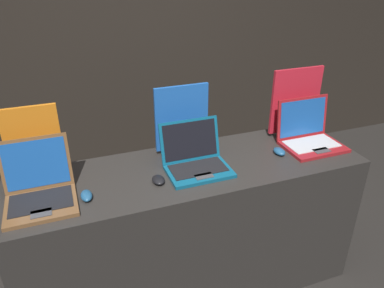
% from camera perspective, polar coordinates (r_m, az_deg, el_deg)
% --- Properties ---
extents(wall_back, '(8.00, 0.05, 2.80)m').
position_cam_1_polar(wall_back, '(3.51, -9.94, 16.68)').
color(wall_back, black).
rests_on(wall_back, ground_plane).
extents(display_counter, '(2.04, 0.61, 0.91)m').
position_cam_1_polar(display_counter, '(2.42, -0.07, -12.93)').
color(display_counter, '#282623').
rests_on(display_counter, ground_plane).
extents(laptop_front, '(0.33, 0.34, 0.29)m').
position_cam_1_polar(laptop_front, '(2.00, -22.25, -6.31)').
color(laptop_front, brown).
rests_on(laptop_front, display_counter).
extents(mouse_front, '(0.06, 0.10, 0.04)m').
position_cam_1_polar(mouse_front, '(1.96, -15.79, -7.58)').
color(mouse_front, navy).
rests_on(mouse_front, display_counter).
extents(promo_stand_front, '(0.28, 0.07, 0.42)m').
position_cam_1_polar(promo_stand_front, '(2.12, -22.91, -0.29)').
color(promo_stand_front, black).
rests_on(promo_stand_front, display_counter).
extents(laptop_middle, '(0.35, 0.31, 0.25)m').
position_cam_1_polar(laptop_middle, '(2.12, 0.53, -2.27)').
color(laptop_middle, '#0F5170').
rests_on(laptop_middle, display_counter).
extents(mouse_middle, '(0.07, 0.10, 0.03)m').
position_cam_1_polar(mouse_middle, '(2.02, -5.15, -5.47)').
color(mouse_middle, black).
rests_on(mouse_middle, display_counter).
extents(promo_stand_middle, '(0.33, 0.07, 0.42)m').
position_cam_1_polar(promo_stand_middle, '(2.25, -1.57, 3.57)').
color(promo_stand_middle, black).
rests_on(promo_stand_middle, display_counter).
extents(laptop_back, '(0.37, 0.30, 0.28)m').
position_cam_1_polar(laptop_back, '(2.49, 17.38, 1.33)').
color(laptop_back, maroon).
rests_on(laptop_back, display_counter).
extents(mouse_back, '(0.06, 0.09, 0.04)m').
position_cam_1_polar(mouse_back, '(2.34, 13.15, -1.11)').
color(mouse_back, navy).
rests_on(mouse_back, display_counter).
extents(promo_stand_back, '(0.36, 0.07, 0.45)m').
position_cam_1_polar(promo_stand_back, '(2.57, 15.45, 6.02)').
color(promo_stand_back, black).
rests_on(promo_stand_back, display_counter).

